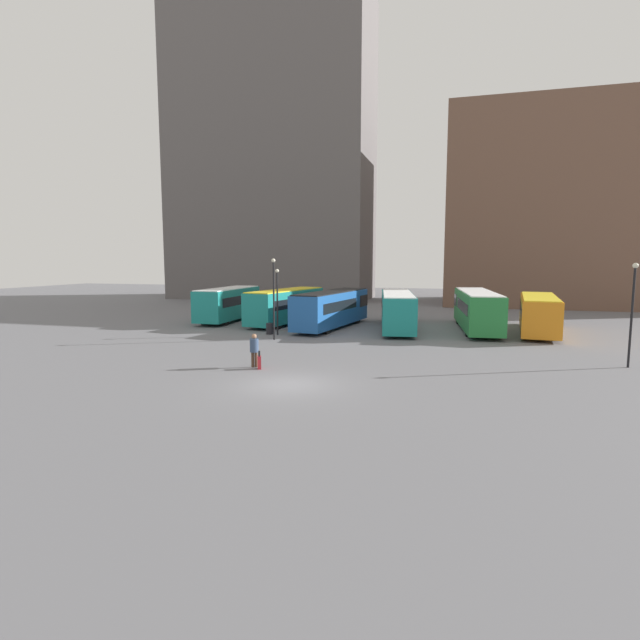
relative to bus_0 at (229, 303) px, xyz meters
name	(u,v)px	position (x,y,z in m)	size (l,w,h in m)	color
ground_plane	(288,385)	(13.20, -20.91, -1.66)	(160.00, 160.00, 0.00)	slate
building_block_left	(271,153)	(-6.47, 27.91, 19.39)	(28.72, 12.27, 42.10)	#5B5656
building_block_right	(577,209)	(34.14, 27.91, 10.26)	(31.24, 17.66, 23.83)	brown
bus_0	(229,303)	(0.00, 0.00, 0.00)	(2.73, 9.35, 3.06)	#19847F
bus_1	(286,305)	(5.73, -0.25, -0.02)	(4.16, 10.47, 3.03)	#19847F
bus_2	(332,308)	(10.30, -1.65, 0.00)	(3.97, 11.55, 3.04)	#1E56A3
bus_3	(397,309)	(15.59, -0.98, -0.03)	(4.28, 12.06, 2.99)	#19847F
bus_4	(477,309)	(21.84, 0.07, 0.05)	(3.71, 12.46, 3.13)	#237A38
bus_5	(539,313)	(26.41, -0.26, -0.10)	(3.61, 11.08, 2.86)	orange
traveler	(254,347)	(10.24, -17.89, -0.61)	(0.60, 0.60, 1.78)	#4C3828
suitcase	(259,362)	(10.65, -18.20, -1.32)	(0.33, 0.45, 0.98)	#B7232D
lamp_post_0	(277,296)	(7.38, -6.85, 1.29)	(0.28, 0.28, 4.94)	black
lamp_post_1	(632,306)	(29.15, -12.60, 1.57)	(0.28, 0.28, 5.46)	black
lamp_post_2	(274,292)	(7.95, -9.04, 1.70)	(0.28, 0.28, 5.71)	black
trash_bin	(270,329)	(6.67, -6.70, -1.24)	(0.52, 0.52, 0.85)	black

